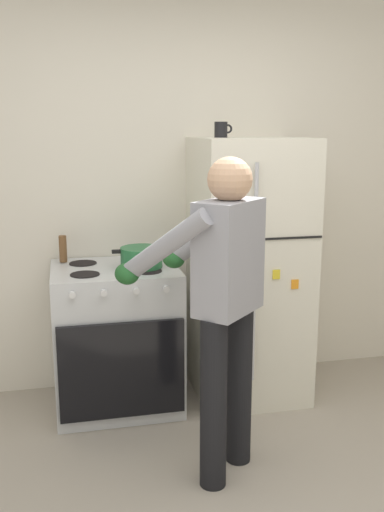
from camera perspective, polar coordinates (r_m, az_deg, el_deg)
The scene contains 7 objects.
kitchen_wall_back at distance 3.91m, azimuth -1.30°, elevation 7.02°, with size 6.00×0.10×2.70m, color silver.
refrigerator at distance 3.73m, azimuth 5.59°, elevation -1.37°, with size 0.68×0.72×1.67m.
stove_range at distance 3.67m, azimuth -7.44°, elevation -8.00°, with size 0.76×0.67×0.90m.
person_cook at distance 2.80m, azimuth 2.83°, elevation -3.34°, with size 0.72×0.75×1.60m.
red_pot at distance 3.50m, azimuth -5.01°, elevation -0.12°, with size 0.35×0.25×0.12m.
coffee_mug at distance 3.62m, azimuth 2.90°, elevation 12.33°, with size 0.11×0.08×0.10m.
pepper_mill at distance 3.71m, azimuth -12.60°, elevation 0.70°, with size 0.05×0.05×0.17m, color brown.
Camera 1 is at (-0.77, -1.87, 1.73)m, focal length 40.60 mm.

